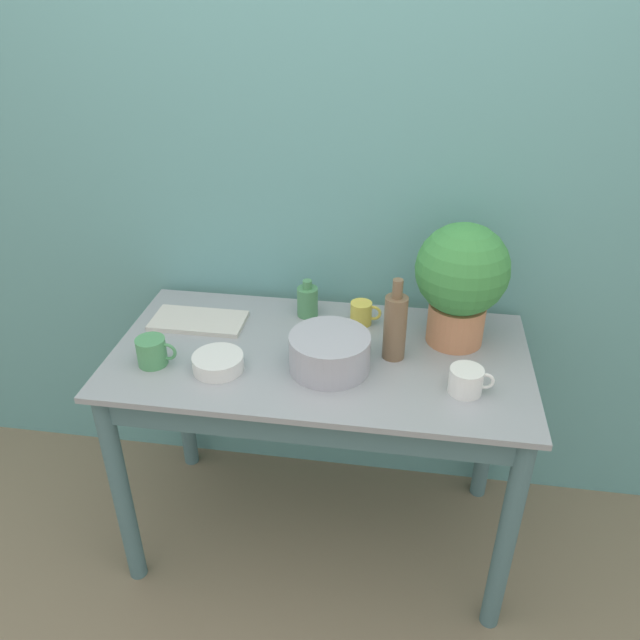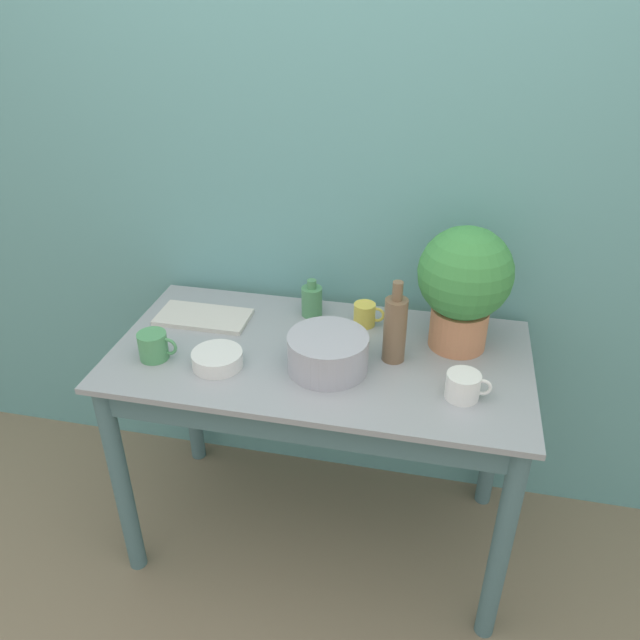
% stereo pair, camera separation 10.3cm
% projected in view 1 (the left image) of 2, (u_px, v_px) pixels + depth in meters
% --- Properties ---
extents(ground_plane, '(12.00, 12.00, 0.00)m').
position_uv_depth(ground_plane, '(305.00, 609.00, 2.10)').
color(ground_plane, '#7F7056').
extents(wall_back, '(6.00, 0.05, 2.40)m').
position_uv_depth(wall_back, '(338.00, 195.00, 2.12)').
color(wall_back, '#609E9E').
rests_on(wall_back, ground_plane).
extents(counter_table, '(1.32, 0.68, 0.81)m').
position_uv_depth(counter_table, '(319.00, 397.00, 2.04)').
color(counter_table, slate).
rests_on(counter_table, ground_plane).
extents(potted_plant, '(0.29, 0.29, 0.40)m').
position_uv_depth(potted_plant, '(461.00, 278.00, 1.93)').
color(potted_plant, tan).
rests_on(potted_plant, counter_table).
extents(bowl_wash_large, '(0.25, 0.25, 0.11)m').
position_uv_depth(bowl_wash_large, '(330.00, 352.00, 1.88)').
color(bowl_wash_large, '#A8A8B2').
rests_on(bowl_wash_large, counter_table).
extents(bottle_tall, '(0.07, 0.07, 0.27)m').
position_uv_depth(bottle_tall, '(395.00, 326.00, 1.91)').
color(bottle_tall, brown).
rests_on(bottle_tall, counter_table).
extents(bottle_short, '(0.07, 0.07, 0.14)m').
position_uv_depth(bottle_short, '(308.00, 301.00, 2.16)').
color(bottle_short, '#4C8C59').
rests_on(bottle_short, counter_table).
extents(mug_green, '(0.13, 0.09, 0.09)m').
position_uv_depth(mug_green, '(152.00, 352.00, 1.90)').
color(mug_green, '#4C935B').
rests_on(mug_green, counter_table).
extents(mug_white, '(0.13, 0.10, 0.08)m').
position_uv_depth(mug_white, '(466.00, 381.00, 1.78)').
color(mug_white, white).
rests_on(mug_white, counter_table).
extents(mug_yellow, '(0.11, 0.07, 0.08)m').
position_uv_depth(mug_yellow, '(362.00, 313.00, 2.12)').
color(mug_yellow, '#E5CC4C').
rests_on(mug_yellow, counter_table).
extents(bowl_small_enamel_white, '(0.16, 0.16, 0.05)m').
position_uv_depth(bowl_small_enamel_white, '(218.00, 363.00, 1.89)').
color(bowl_small_enamel_white, silver).
rests_on(bowl_small_enamel_white, counter_table).
extents(tray_board, '(0.32, 0.16, 0.02)m').
position_uv_depth(tray_board, '(199.00, 321.00, 2.14)').
color(tray_board, beige).
rests_on(tray_board, counter_table).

